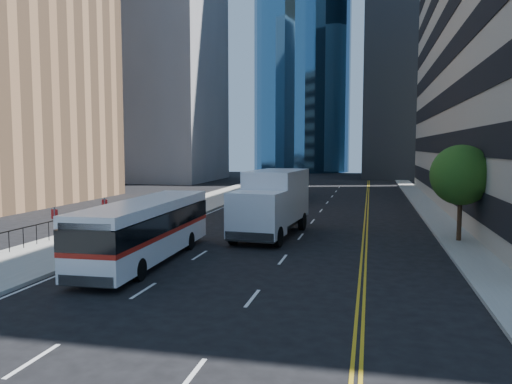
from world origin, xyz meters
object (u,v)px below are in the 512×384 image
at_px(street_tree, 461,175).
at_px(box_truck, 272,202).
at_px(bus_rear, 284,183).
at_px(bus_front, 147,228).

distance_m(street_tree, box_truck, 10.30).
distance_m(street_tree, bus_rear, 24.65).
relative_size(street_tree, bus_rear, 0.47).
bearing_deg(bus_front, box_truck, 58.91).
bearing_deg(box_truck, bus_rear, 102.87).
xyz_separation_m(street_tree, bus_rear, (-13.00, 20.84, -2.12)).
height_order(street_tree, bus_front, street_tree).
distance_m(bus_front, box_truck, 8.67).
bearing_deg(bus_rear, bus_front, -98.32).
distance_m(bus_front, bus_rear, 28.55).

